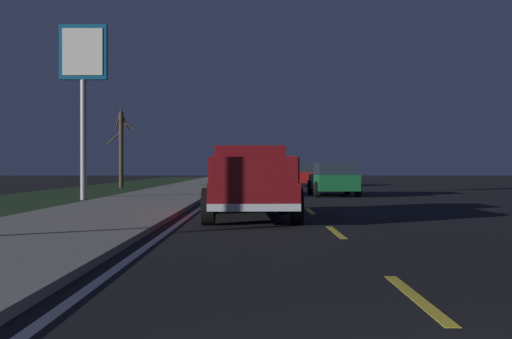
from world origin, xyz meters
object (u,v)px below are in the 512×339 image
sedan_green (333,179)px  sedan_red (304,175)px  pickup_truck (250,183)px  gas_price_sign (83,68)px  sedan_black (251,179)px  bare_tree_far (121,147)px

sedan_green → sedan_red: (14.62, 0.22, 0.00)m
pickup_truck → sedan_green: bearing=-16.5°
gas_price_sign → pickup_truck: bearing=-142.4°
sedan_black → bare_tree_far: 14.41m
sedan_green → gas_price_sign: bearing=109.7°
sedan_green → bare_tree_far: 17.06m
sedan_black → bare_tree_far: size_ratio=0.86×
sedan_green → sedan_red: 14.62m
pickup_truck → sedan_red: size_ratio=1.24×
sedan_red → gas_price_sign: size_ratio=0.63×
sedan_black → sedan_green: 3.79m
gas_price_sign → bare_tree_far: bearing=6.7°
sedan_green → gas_price_sign: 11.98m
pickup_truck → gas_price_sign: gas_price_sign is taller
pickup_truck → sedan_black: pickup_truck is taller
sedan_green → bare_tree_far: bearing=46.4°
sedan_green → bare_tree_far: (11.70, 12.28, 1.86)m
pickup_truck → sedan_green: pickup_truck is taller
sedan_red → bare_tree_far: 12.54m
sedan_black → gas_price_sign: 8.97m
sedan_black → gas_price_sign: size_ratio=0.63×
pickup_truck → sedan_green: size_ratio=1.24×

